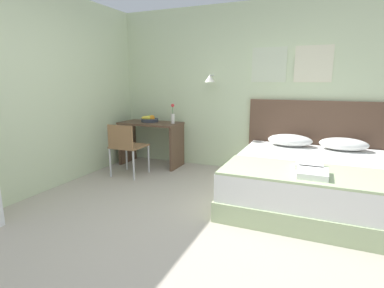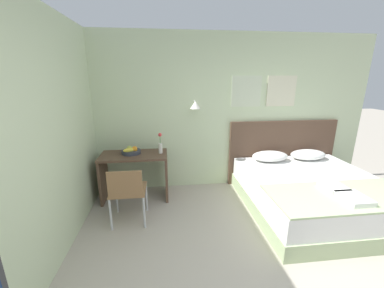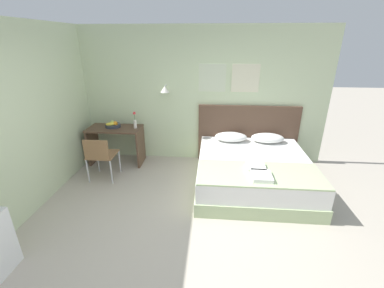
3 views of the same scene
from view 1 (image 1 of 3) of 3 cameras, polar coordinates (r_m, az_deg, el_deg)
ground_plane at (r=2.93m, az=-2.77°, el=-18.02°), size 24.00×24.00×0.00m
wall_back at (r=4.96m, az=10.33°, el=10.25°), size 5.22×0.31×2.65m
bed at (r=3.94m, az=21.91°, el=-6.70°), size 1.89×1.99×0.52m
headboard at (r=4.86m, az=22.55°, el=0.67°), size 2.01×0.06×1.18m
pillow_left at (r=4.61m, az=18.14°, el=0.69°), size 0.63×0.37×0.17m
pillow_right at (r=4.61m, az=26.90°, el=-0.02°), size 0.63×0.37×0.17m
throw_blanket at (r=3.31m, az=21.99°, el=-5.19°), size 1.84×0.79×0.02m
folded_towel_near_foot at (r=3.43m, az=21.46°, el=-3.82°), size 0.27×0.30×0.06m
folded_towel_mid_bed at (r=3.17m, az=22.04°, el=-5.16°), size 0.28×0.33×0.06m
desk at (r=5.27m, az=-7.80°, el=1.51°), size 1.05×0.54×0.76m
desk_chair at (r=4.69m, az=-12.54°, el=-0.12°), size 0.47×0.47×0.82m
fruit_bowl at (r=5.29m, az=-8.07°, el=4.65°), size 0.30×0.30×0.12m
flower_vase at (r=5.03m, az=-3.69°, el=5.37°), size 0.06×0.06×0.33m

